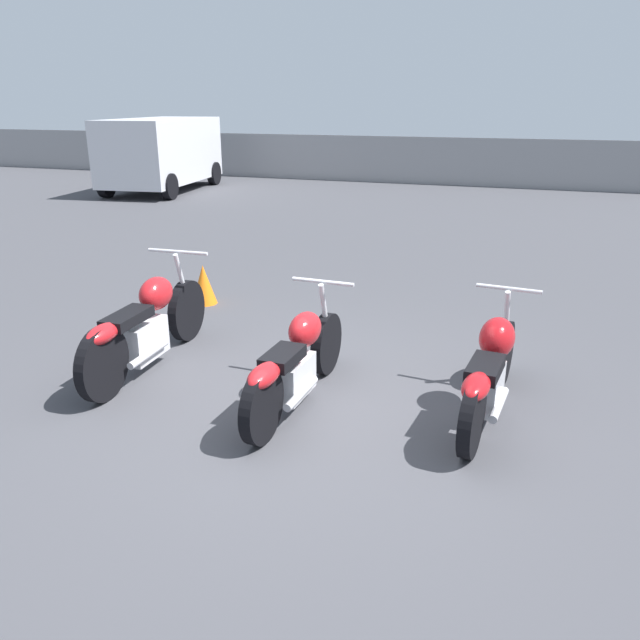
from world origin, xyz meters
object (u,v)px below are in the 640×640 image
parked_van (162,151)px  motorcycle_slot_1 (296,363)px  traffic_cone_near (204,284)px  motorcycle_slot_0 (146,325)px  motorcycle_slot_2 (490,371)px

parked_van → motorcycle_slot_1: bearing=-60.3°
parked_van → traffic_cone_near: bearing=-62.1°
motorcycle_slot_0 → motorcycle_slot_1: 1.71m
parked_van → traffic_cone_near: parked_van is taller
motorcycle_slot_2 → traffic_cone_near: bearing=158.1°
motorcycle_slot_0 → motorcycle_slot_1: size_ratio=1.11×
motorcycle_slot_0 → parked_van: bearing=119.0°
motorcycle_slot_0 → traffic_cone_near: 2.11m
traffic_cone_near → motorcycle_slot_1: bearing=-46.3°
motorcycle_slot_0 → traffic_cone_near: motorcycle_slot_0 is taller
parked_van → motorcycle_slot_2: bearing=-54.7°
motorcycle_slot_1 → motorcycle_slot_2: bearing=14.3°
motorcycle_slot_0 → parked_van: (-7.07, 11.30, 0.70)m
motorcycle_slot_2 → parked_van: size_ratio=0.43×
motorcycle_slot_2 → traffic_cone_near: (-3.81, 1.96, -0.16)m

